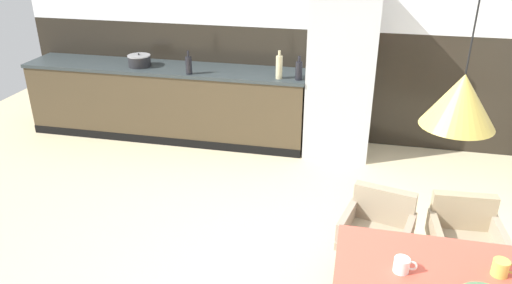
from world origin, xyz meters
The scene contains 12 objects.
back_wall_splashback_dark centered at (0.00, 2.90, 0.68)m, with size 7.46×0.12×1.37m, color black.
kitchen_counter centered at (-1.84, 2.54, 0.45)m, with size 3.50×0.63×0.91m.
refrigerator_column centered at (0.28, 2.54, 0.95)m, with size 0.73×0.60×1.89m, color #ADAFB2.
armchair_far_side centered at (1.33, 0.37, 0.47)m, with size 0.52×0.50×0.71m.
armchair_facing_counter centered at (0.72, 0.31, 0.48)m, with size 0.58×0.57×0.72m.
mug_short_terracotta centered at (1.34, -0.43, 0.79)m, with size 0.13×0.09×0.10m.
mug_dark_espresso centered at (0.81, -0.52, 0.78)m, with size 0.13×0.09×0.09m.
cooking_pot centered at (-2.13, 2.48, 0.98)m, with size 0.27×0.27×0.16m.
bottle_spice_small centered at (-0.18, 2.35, 1.02)m, with size 0.08×0.08×0.27m.
bottle_vinegar_dark centered at (-1.44, 2.30, 1.02)m, with size 0.07×0.07×0.27m.
bottle_oil_tall centered at (-0.40, 2.35, 1.04)m, with size 0.08×0.08×0.32m.
pendant_lamp_over_table_near centered at (0.93, -0.63, 1.80)m, with size 0.33×0.33×1.01m.
Camera 1 is at (0.48, -2.81, 2.54)m, focal length 34.04 mm.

